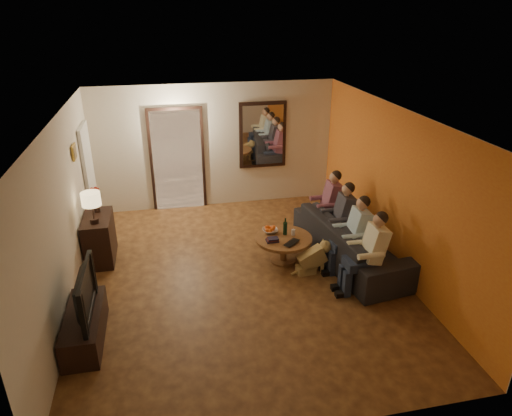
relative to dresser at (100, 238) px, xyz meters
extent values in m
cube|color=#422311|center=(2.25, -1.05, -0.39)|extent=(5.00, 6.00, 0.01)
cube|color=white|center=(2.25, -1.05, 2.21)|extent=(5.00, 6.00, 0.01)
cube|color=beige|center=(2.25, 1.95, 0.91)|extent=(5.00, 0.02, 2.60)
cube|color=beige|center=(2.25, -4.05, 0.91)|extent=(5.00, 0.02, 2.60)
cube|color=beige|center=(-0.25, -1.05, 0.91)|extent=(0.02, 6.00, 2.60)
cube|color=beige|center=(4.75, -1.05, 0.91)|extent=(0.02, 6.00, 2.60)
cube|color=orange|center=(4.74, -1.05, 0.91)|extent=(0.01, 6.00, 2.60)
cube|color=#FFE0A5|center=(1.45, 1.93, 0.66)|extent=(1.00, 0.06, 2.10)
cube|color=black|center=(1.45, 1.92, 0.66)|extent=(1.12, 0.04, 2.22)
cube|color=silver|center=(1.70, 1.94, 0.51)|extent=(0.45, 0.03, 1.70)
cube|color=black|center=(3.25, 1.91, 1.11)|extent=(1.00, 0.05, 1.40)
cube|color=white|center=(3.25, 1.88, 1.11)|extent=(0.86, 0.02, 1.26)
cube|color=white|center=(-0.21, 1.25, 0.63)|extent=(0.06, 0.85, 2.04)
cube|color=#B28C33|center=(-0.22, 0.25, 1.46)|extent=(0.03, 0.28, 0.24)
cube|color=brown|center=(-0.21, 0.25, 1.46)|extent=(0.01, 0.22, 0.18)
cube|color=black|center=(0.00, 0.00, 0.00)|extent=(0.45, 0.89, 0.79)
cube|color=black|center=(0.00, -2.12, -0.19)|extent=(0.45, 1.23, 0.41)
imported|color=black|center=(0.00, -2.12, 0.33)|extent=(1.08, 0.14, 0.62)
imported|color=black|center=(4.16, -0.90, -0.03)|extent=(2.64, 1.33, 0.74)
cylinder|color=brown|center=(3.03, -0.70, -0.17)|extent=(1.16, 1.16, 0.45)
imported|color=white|center=(2.85, -0.48, 0.09)|extent=(0.26, 0.26, 0.06)
cylinder|color=silver|center=(3.21, -0.65, 0.11)|extent=(0.06, 0.06, 0.10)
imported|color=black|center=(3.13, -0.98, 0.07)|extent=(0.39, 0.38, 0.03)
camera|label=1|loc=(1.19, -7.22, 3.62)|focal=32.00mm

